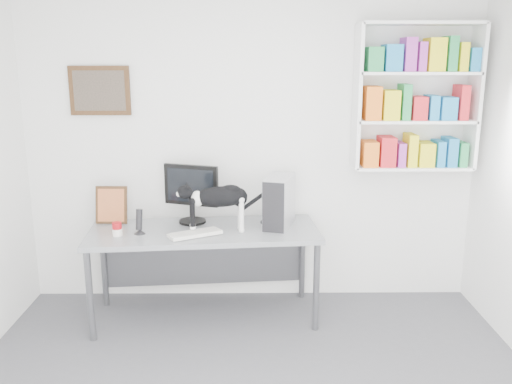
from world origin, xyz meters
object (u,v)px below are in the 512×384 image
bookshelf (416,97)px  desk (205,274)px  monitor (192,193)px  leaning_print (111,204)px  keyboard (195,234)px  cat (219,208)px  speaker (139,221)px  pc_tower (279,201)px  soup_can (117,229)px

bookshelf → desk: bearing=-169.6°
bookshelf → desk: 2.33m
monitor → leaning_print: size_ratio=1.56×
keyboard → cat: (0.19, 0.11, 0.18)m
speaker → leaning_print: (-0.29, 0.30, 0.06)m
pc_tower → soup_can: size_ratio=3.84×
desk → monitor: (-0.12, 0.20, 0.65)m
speaker → cat: size_ratio=0.33×
cat → desk: bearing=150.0°
soup_can → cat: cat is taller
bookshelf → cat: size_ratio=1.94×
monitor → leaning_print: 0.70m
bookshelf → monitor: 2.07m
desk → leaning_print: bearing=161.5°
bookshelf → cat: (-1.66, -0.38, -0.86)m
desk → speaker: 0.72m
monitor → leaning_print: monitor is taller
bookshelf → speaker: (-2.30, -0.44, -0.95)m
speaker → soup_can: size_ratio=1.93×
speaker → soup_can: (-0.17, -0.05, -0.05)m
leaning_print → soup_can: leaning_print is taller
bookshelf → leaning_print: size_ratio=3.72×
pc_tower → cat: size_ratio=0.66×
pc_tower → speaker: bearing=-153.7°
pc_tower → speaker: pc_tower is taller
speaker → monitor: bearing=56.3°
keyboard → speaker: bearing=145.8°
keyboard → leaning_print: leaning_print is taller
leaning_print → monitor: bearing=2.3°
speaker → leaning_print: leaning_print is taller
monitor → speaker: bearing=-123.0°
monitor → bookshelf: bearing=23.2°
desk → pc_tower: (0.63, 0.10, 0.61)m
monitor → leaning_print: bearing=-160.5°
leaning_print → keyboard: bearing=-23.3°
pc_tower → soup_can: bearing=-153.0°
bookshelf → cat: 1.91m
desk → keyboard: keyboard is taller
keyboard → soup_can: 0.62m
leaning_print → speaker: bearing=-43.7°
desk → keyboard: (-0.06, -0.16, 0.41)m
bookshelf → speaker: bookshelf is taller
leaning_print → cat: cat is taller
cat → pc_tower: bearing=9.4°
speaker → pc_tower: bearing=28.8°
keyboard → pc_tower: pc_tower is taller
desk → soup_can: soup_can is taller
desk → keyboard: bearing=-115.2°
keyboard → pc_tower: bearing=-7.2°
bookshelf → speaker: size_ratio=5.80×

